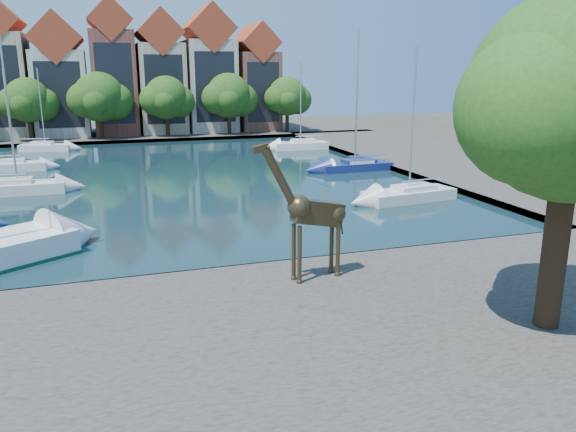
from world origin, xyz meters
name	(u,v)px	position (x,y,z in m)	size (l,w,h in m)	color
ground	(256,273)	(0.00, 0.00, 0.00)	(160.00, 160.00, 0.00)	#38332B
water_basin	(181,177)	(0.00, 24.00, 0.04)	(38.00, 50.00, 0.08)	black
near_quay	(312,338)	(0.00, -7.00, 0.25)	(50.00, 14.00, 0.50)	#4B4641
far_quay	(149,134)	(0.00, 56.00, 0.25)	(60.00, 16.00, 0.50)	#4B4641
right_quay	(441,160)	(25.00, 24.00, 0.25)	(14.00, 52.00, 0.50)	#4B4641
plane_tree	(576,105)	(7.62, -9.01, 7.67)	(8.32, 6.40, 10.62)	#332114
townhouse_west_mid	(3,74)	(-17.00, 55.99, 8.23)	(5.94, 9.18, 16.79)	#B3A889
townhouse_west_inner	(60,81)	(-10.50, 55.99, 7.35)	(6.43, 9.18, 15.15)	beige
townhouse_center	(113,72)	(-4.00, 55.99, 8.36)	(5.44, 9.18, 16.93)	brown
townhouse_east_inner	(160,77)	(2.00, 55.99, 7.73)	(5.94, 9.18, 15.79)	tan
townhouse_east_mid	(209,74)	(8.50, 55.99, 8.10)	(6.43, 9.18, 16.65)	beige
townhouse_east_end	(255,81)	(15.00, 55.99, 7.11)	(5.44, 9.18, 14.43)	brown
far_tree_west	(28,102)	(-13.91, 50.49, 5.08)	(6.76, 5.20, 7.36)	#332114
far_tree_mid_west	(100,99)	(-5.89, 50.49, 5.29)	(7.80, 6.00, 8.00)	#332114
far_tree_mid_east	(167,99)	(2.10, 50.49, 5.13)	(7.02, 5.40, 7.52)	#332114
far_tree_east	(229,97)	(10.11, 50.49, 5.24)	(7.54, 5.80, 7.84)	#332114
far_tree_far_east	(288,98)	(18.09, 50.49, 5.08)	(6.76, 5.20, 7.36)	#332114
giraffe_statue	(311,213)	(1.59, -2.54, 3.25)	(3.92, 1.03, 5.60)	#382E1C
sailboat_left_c	(18,185)	(-12.00, 20.89, 0.70)	(6.31, 2.26, 12.47)	silver
sailboat_left_d	(15,164)	(-13.49, 31.20, 0.66)	(5.20, 1.95, 8.72)	white
sailboat_left_e	(45,146)	(-12.00, 44.00, 0.64)	(5.57, 2.95, 8.80)	silver
sailboat_right_a	(409,192)	(13.50, 10.22, 0.64)	(6.68, 3.08, 10.05)	silver
sailboat_right_b	(355,164)	(15.00, 22.20, 0.62)	(6.61, 2.49, 11.96)	navy
sailboat_right_c	(355,165)	(15.00, 22.06, 0.57)	(5.58, 2.09, 7.87)	silver
sailboat_right_d	(300,144)	(15.00, 36.56, 0.68)	(6.06, 2.33, 9.41)	white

